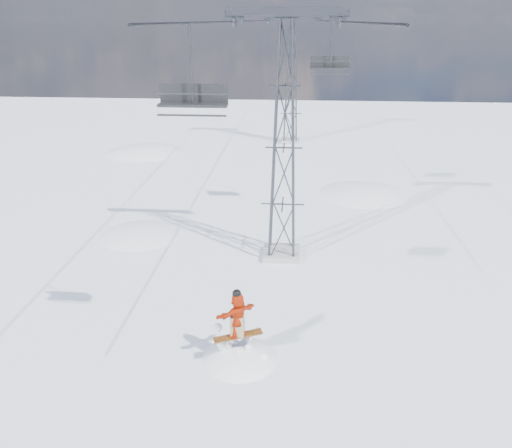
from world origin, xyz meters
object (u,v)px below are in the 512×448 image
object	(u,v)px
lift_tower_far	(291,84)
lift_chair_near	(193,97)
snowboarder_jump	(240,396)
lift_tower_near	(284,148)

from	to	relation	value
lift_tower_far	lift_chair_near	bearing A→B (deg)	-93.68
lift_tower_far	snowboarder_jump	distance (m)	34.03
lift_tower_near	lift_chair_near	xyz separation A→B (m)	(-2.20, -9.22, 3.57)
snowboarder_jump	lift_tower_near	bearing A→B (deg)	81.79
lift_tower_far	lift_chair_near	world-z (taller)	lift_tower_far
lift_tower_near	lift_tower_far	bearing A→B (deg)	90.00
lift_tower_far	lift_tower_near	bearing A→B (deg)	-90.00
snowboarder_jump	lift_chair_near	xyz separation A→B (m)	(-1.01, -0.97, 10.68)
lift_tower_near	lift_chair_near	distance (m)	10.13
snowboarder_jump	lift_chair_near	world-z (taller)	lift_chair_near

